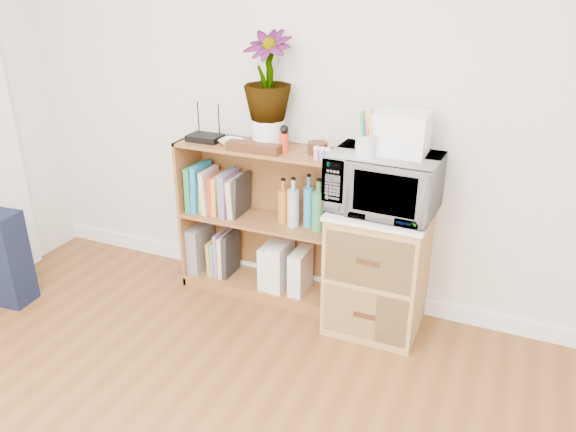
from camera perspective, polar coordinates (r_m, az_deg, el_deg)
The scene contains 21 objects.
skirting_board at distance 3.59m, azimuth 3.46°, elevation -6.91°, with size 4.00×0.02×0.10m, color white.
bookshelf at distance 3.40m, azimuth -2.73°, elevation -0.64°, with size 1.00×0.30×0.95m, color brown.
wicker_unit at distance 3.16m, azimuth 9.08°, elevation -5.47°, with size 0.50×0.45×0.70m, color #9E7542.
microwave at distance 2.93m, azimuth 9.68°, elevation 3.38°, with size 0.55×0.37×0.30m, color white.
pen_cup at distance 2.81m, azimuth 7.86°, elevation 7.07°, with size 0.10×0.10×0.11m, color silver.
small_appliance at distance 2.89m, azimuth 11.43°, elevation 8.28°, with size 0.27×0.22×0.21m, color white.
router at distance 3.37m, azimuth -8.42°, elevation 7.87°, with size 0.20×0.13×0.04m, color black.
white_bowl at distance 3.27m, azimuth -5.83°, elevation 7.50°, with size 0.13×0.13×0.03m, color white.
plant_pot at distance 3.20m, azimuth -2.01°, elevation 8.41°, with size 0.19×0.19×0.16m, color silver.
potted_plant at distance 3.13m, azimuth -2.09°, elevation 14.02°, with size 0.27×0.27×0.48m, color #317B35.
trinket_box at distance 3.13m, azimuth -3.49°, elevation 6.98°, with size 0.31×0.08×0.05m, color #391C0F.
kokeshi_doll at distance 3.11m, azimuth -0.38°, elevation 7.45°, with size 0.05×0.05×0.11m, color #B72F16.
wooden_bowl at distance 3.09m, azimuth 3.02°, elevation 6.92°, with size 0.11×0.11×0.06m, color #38190F.
paint_jars at distance 2.99m, azimuth 3.49°, elevation 6.17°, with size 0.11×0.04×0.05m, color pink.
file_box at distance 3.71m, azimuth -8.90°, elevation -3.10°, with size 0.09×0.24×0.30m, color slate.
magazine_holder_left at distance 3.48m, azimuth -1.73°, elevation -4.93°, with size 0.09×0.22×0.27m, color silver.
magazine_holder_mid at distance 3.45m, azimuth -0.76°, elevation -4.95°, with size 0.09×0.24×0.30m, color silver.
magazine_holder_right at distance 3.41m, azimuth 1.28°, elevation -5.58°, with size 0.08×0.21×0.27m, color silver.
cookbooks at distance 3.47m, azimuth -7.20°, elevation 2.53°, with size 0.35×0.20×0.30m.
liquor_bottles at distance 3.23m, azimuth 1.43°, elevation 1.33°, with size 0.30×0.07×0.31m.
lower_books at distance 3.63m, azimuth -6.52°, elevation -3.81°, with size 0.15×0.19×0.30m.
Camera 1 is at (1.03, -0.67, 1.88)m, focal length 35.00 mm.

